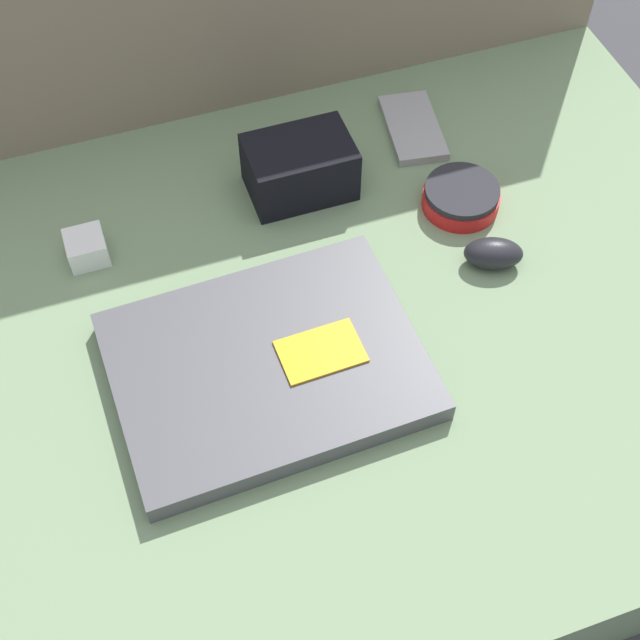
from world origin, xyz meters
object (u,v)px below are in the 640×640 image
at_px(speaker_puck, 461,197).
at_px(phone_silver, 413,128).
at_px(charger_brick, 86,248).
at_px(camera_pouch, 300,167).
at_px(laptop, 267,366).
at_px(computer_mouse, 493,253).

distance_m(speaker_puck, phone_silver, 0.15).
height_order(phone_silver, charger_brick, charger_brick).
bearing_deg(camera_pouch, laptop, -115.64).
relative_size(speaker_puck, phone_silver, 0.71).
height_order(laptop, phone_silver, laptop).
relative_size(computer_mouse, charger_brick, 1.69).
height_order(speaker_puck, camera_pouch, camera_pouch).
relative_size(laptop, computer_mouse, 4.20).
bearing_deg(charger_brick, camera_pouch, 5.13).
bearing_deg(phone_silver, speaker_puck, -79.76).
bearing_deg(speaker_puck, phone_silver, 91.58).
distance_m(phone_silver, charger_brick, 0.46).
distance_m(laptop, speaker_puck, 0.34).
height_order(laptop, speaker_puck, same).
distance_m(laptop, camera_pouch, 0.28).
relative_size(camera_pouch, charger_brick, 2.74).
distance_m(computer_mouse, charger_brick, 0.49).
relative_size(laptop, speaker_puck, 3.48).
distance_m(computer_mouse, phone_silver, 0.25).
height_order(laptop, charger_brick, charger_brick).
relative_size(laptop, camera_pouch, 2.58).
xyz_separation_m(laptop, speaker_puck, (0.30, 0.16, 0.00)).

